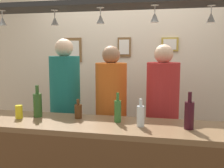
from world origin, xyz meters
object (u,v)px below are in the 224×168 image
Objects in this scene: drink_can at (19,112)px; picture_frame_caricature at (73,50)px; picture_frame_crest at (124,47)px; bottle_wine_dark_red at (189,114)px; bottle_beer_brown_stubby at (78,111)px; bottle_soda_clear at (141,115)px; person_left_teal_shirt at (65,99)px; person_middle_orange_shirt at (111,106)px; bottle_champagne_green at (38,104)px; person_right_red_shirt at (162,108)px; picture_frame_upper_small at (170,44)px; bottle_beer_green_import at (118,110)px.

picture_frame_caricature reaches higher than drink_can.
bottle_wine_dark_red is at bearing -61.79° from picture_frame_crest.
bottle_beer_brown_stubby is at bearing -99.40° from picture_frame_crest.
bottle_soda_clear is at bearing -0.97° from drink_can.
person_left_teal_shirt reaches higher than bottle_wine_dark_red.
drink_can is at bearing -140.34° from person_middle_orange_shirt.
bottle_champagne_green is at bearing 173.47° from bottle_soda_clear.
person_middle_orange_shirt is 7.14× the size of bottle_soda_clear.
person_left_teal_shirt is 1.09m from person_right_red_shirt.
drink_can is at bearing 179.03° from bottle_soda_clear.
person_middle_orange_shirt is at bearing -127.70° from picture_frame_upper_small.
picture_frame_upper_small is at bearing 52.30° from person_middle_orange_shirt.
bottle_soda_clear reaches higher than bottle_beer_brown_stubby.
bottle_beer_brown_stubby is 0.82× the size of picture_frame_upper_small.
person_right_red_shirt reaches higher than person_middle_orange_shirt.
picture_frame_upper_small is at bearing 0.00° from picture_frame_crest.
drink_can is (-1.29, -0.61, 0.03)m from person_right_red_shirt.
picture_frame_caricature reaches higher than picture_frame_crest.
picture_frame_upper_small is at bearing 0.00° from picture_frame_caricature.
bottle_soda_clear is 1.05× the size of picture_frame_upper_small.
person_left_teal_shirt is 1.44m from bottle_wine_dark_red.
person_left_teal_shirt is 1.54m from picture_frame_upper_small.
bottle_beer_green_import reaches higher than bottle_soda_clear.
picture_frame_caricature is (-0.91, 1.34, 0.53)m from bottle_beer_green_import.
person_middle_orange_shirt is at bearing 67.55° from bottle_beer_brown_stubby.
person_middle_orange_shirt reaches higher than bottle_champagne_green.
person_right_red_shirt is 0.66m from bottle_beer_green_import.
picture_frame_caricature is at bearing 104.01° from person_left_teal_shirt.
bottle_soda_clear is at bearing -6.53° from bottle_champagne_green.
bottle_beer_brown_stubby is 0.38m from bottle_beer_green_import.
picture_frame_crest is (-0.61, 0.00, -0.03)m from picture_frame_upper_small.
picture_frame_upper_small is (0.44, 1.34, 0.60)m from bottle_beer_green_import.
person_right_red_shirt is 1.16m from picture_frame_crest.
bottle_champagne_green is at bearing 33.65° from drink_can.
bottle_beer_green_import is 1.00× the size of picture_frame_crest.
bottle_beer_brown_stubby is 0.53× the size of picture_frame_caricature.
person_left_teal_shirt is at bearing -75.99° from picture_frame_caricature.
picture_frame_crest is at bearing 118.21° from bottle_wine_dark_red.
person_left_teal_shirt is 0.99m from picture_frame_caricature.
person_left_teal_shirt reaches higher than bottle_beer_green_import.
bottle_soda_clear is 0.77× the size of bottle_wine_dark_red.
bottle_wine_dark_red is at bearing 1.64° from bottle_soda_clear.
picture_frame_crest is (0.61, 1.32, 0.55)m from bottle_champagne_green.
person_left_teal_shirt is 5.06× the size of picture_frame_caricature.
person_left_teal_shirt is 7.82× the size of picture_frame_upper_small.
bottle_beer_green_import is at bearing -82.93° from picture_frame_crest.
picture_frame_caricature is at bearing 136.67° from bottle_wine_dark_red.
person_middle_orange_shirt is 0.74m from bottle_soda_clear.
bottle_soda_clear is 0.88× the size of bottle_beer_green_import.
person_left_teal_shirt is 1.14m from picture_frame_crest.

